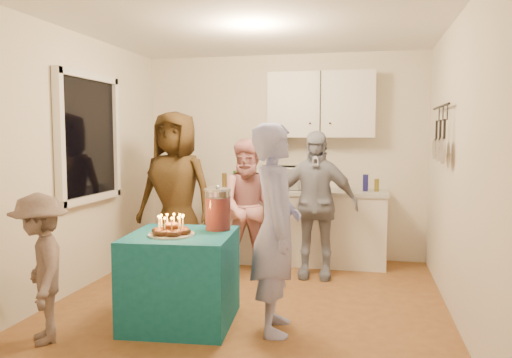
% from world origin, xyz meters
% --- Properties ---
extents(floor, '(4.00, 4.00, 0.00)m').
position_xyz_m(floor, '(0.00, 0.00, 0.00)').
color(floor, brown).
rests_on(floor, ground).
extents(ceiling, '(4.00, 4.00, 0.00)m').
position_xyz_m(ceiling, '(0.00, 0.00, 2.60)').
color(ceiling, white).
rests_on(ceiling, floor).
extents(back_wall, '(3.60, 3.60, 0.00)m').
position_xyz_m(back_wall, '(0.00, 2.00, 1.30)').
color(back_wall, silver).
rests_on(back_wall, floor).
extents(left_wall, '(4.00, 4.00, 0.00)m').
position_xyz_m(left_wall, '(-1.80, 0.00, 1.30)').
color(left_wall, silver).
rests_on(left_wall, floor).
extents(right_wall, '(4.00, 4.00, 0.00)m').
position_xyz_m(right_wall, '(1.80, 0.00, 1.30)').
color(right_wall, silver).
rests_on(right_wall, floor).
extents(window_night, '(0.04, 1.00, 1.20)m').
position_xyz_m(window_night, '(-1.77, 0.30, 1.55)').
color(window_night, black).
rests_on(window_night, left_wall).
extents(counter, '(2.20, 0.58, 0.86)m').
position_xyz_m(counter, '(0.20, 1.70, 0.43)').
color(counter, white).
rests_on(counter, floor).
extents(countertop, '(2.24, 0.62, 0.05)m').
position_xyz_m(countertop, '(0.20, 1.70, 0.89)').
color(countertop, beige).
rests_on(countertop, counter).
extents(upper_cabinet, '(1.30, 0.30, 0.80)m').
position_xyz_m(upper_cabinet, '(0.50, 1.85, 1.95)').
color(upper_cabinet, white).
rests_on(upper_cabinet, back_wall).
extents(pot_rack, '(0.12, 1.00, 0.60)m').
position_xyz_m(pot_rack, '(1.72, 0.70, 1.60)').
color(pot_rack, black).
rests_on(pot_rack, right_wall).
extents(microwave, '(0.53, 0.38, 0.28)m').
position_xyz_m(microwave, '(0.03, 1.70, 1.05)').
color(microwave, white).
rests_on(microwave, countertop).
extents(party_table, '(0.92, 0.92, 0.76)m').
position_xyz_m(party_table, '(-0.45, -0.52, 0.38)').
color(party_table, '#105A6F').
rests_on(party_table, floor).
extents(donut_cake, '(0.38, 0.38, 0.18)m').
position_xyz_m(donut_cake, '(-0.50, -0.61, 0.85)').
color(donut_cake, '#381C0C').
rests_on(donut_cake, party_table).
extents(punch_jar, '(0.22, 0.22, 0.34)m').
position_xyz_m(punch_jar, '(-0.20, -0.29, 0.93)').
color(punch_jar, '#AF160E').
rests_on(punch_jar, party_table).
extents(man_birthday, '(0.50, 0.67, 1.67)m').
position_xyz_m(man_birthday, '(0.35, -0.52, 0.84)').
color(man_birthday, '#9DA4E5').
rests_on(man_birthday, floor).
extents(woman_back_left, '(0.97, 0.69, 1.85)m').
position_xyz_m(woman_back_left, '(-1.06, 0.93, 0.92)').
color(woman_back_left, brown).
rests_on(woman_back_left, floor).
extents(woman_back_center, '(0.86, 0.73, 1.54)m').
position_xyz_m(woman_back_center, '(-0.20, 0.98, 0.77)').
color(woman_back_center, '#C96879').
rests_on(woman_back_center, floor).
extents(woman_back_right, '(0.96, 0.40, 1.63)m').
position_xyz_m(woman_back_right, '(0.50, 1.09, 0.81)').
color(woman_back_right, '#111839').
rests_on(woman_back_right, floor).
extents(child_near_left, '(0.80, 0.84, 1.14)m').
position_xyz_m(child_near_left, '(-1.35, -1.12, 0.57)').
color(child_near_left, '#5A4B48').
rests_on(child_near_left, floor).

